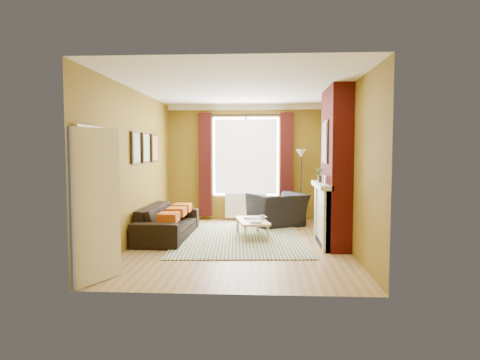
# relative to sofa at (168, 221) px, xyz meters

# --- Properties ---
(ground) EXTENTS (5.50, 5.50, 0.00)m
(ground) POSITION_rel_sofa_xyz_m (1.42, -0.47, -0.32)
(ground) COLOR olive
(ground) RESTS_ON ground
(room_walls) EXTENTS (3.82, 5.54, 2.83)m
(room_walls) POSITION_rel_sofa_xyz_m (2.05, -0.19, 1.06)
(room_walls) COLOR brown
(room_walls) RESTS_ON ground
(striped_rug) EXTENTS (2.66, 3.54, 0.02)m
(striped_rug) POSITION_rel_sofa_xyz_m (1.39, 0.03, -0.31)
(striped_rug) COLOR #32478B
(striped_rug) RESTS_ON ground
(sofa) EXTENTS (0.88, 2.19, 0.64)m
(sofa) POSITION_rel_sofa_xyz_m (0.00, 0.00, 0.00)
(sofa) COLOR black
(sofa) RESTS_ON ground
(armchair) EXTENTS (1.47, 1.42, 0.74)m
(armchair) POSITION_rel_sofa_xyz_m (2.17, 1.41, 0.05)
(armchair) COLOR black
(armchair) RESTS_ON ground
(coffee_table) EXTENTS (0.74, 1.14, 0.35)m
(coffee_table) POSITION_rel_sofa_xyz_m (1.64, 0.09, -0.00)
(coffee_table) COLOR tan
(coffee_table) RESTS_ON ground
(wicker_stool) EXTENTS (0.41, 0.41, 0.43)m
(wicker_stool) POSITION_rel_sofa_xyz_m (1.70, 1.53, -0.10)
(wicker_stool) COLOR olive
(wicker_stool) RESTS_ON ground
(floor_lamp) EXTENTS (0.26, 0.26, 1.73)m
(floor_lamp) POSITION_rel_sofa_xyz_m (2.73, 1.93, 1.05)
(floor_lamp) COLOR black
(floor_lamp) RESTS_ON ground
(book_a) EXTENTS (0.25, 0.32, 0.03)m
(book_a) POSITION_rel_sofa_xyz_m (1.60, -0.20, 0.05)
(book_a) COLOR #999999
(book_a) RESTS_ON coffee_table
(book_b) EXTENTS (0.37, 0.41, 0.02)m
(book_b) POSITION_rel_sofa_xyz_m (1.64, 0.34, 0.05)
(book_b) COLOR #999999
(book_b) RESTS_ON coffee_table
(mug) EXTENTS (0.13, 0.13, 0.10)m
(mug) POSITION_rel_sofa_xyz_m (1.83, 0.06, 0.08)
(mug) COLOR #999999
(mug) RESTS_ON coffee_table
(tv_remote) EXTENTS (0.13, 0.16, 0.02)m
(tv_remote) POSITION_rel_sofa_xyz_m (1.53, 0.17, 0.05)
(tv_remote) COLOR #272729
(tv_remote) RESTS_ON coffee_table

